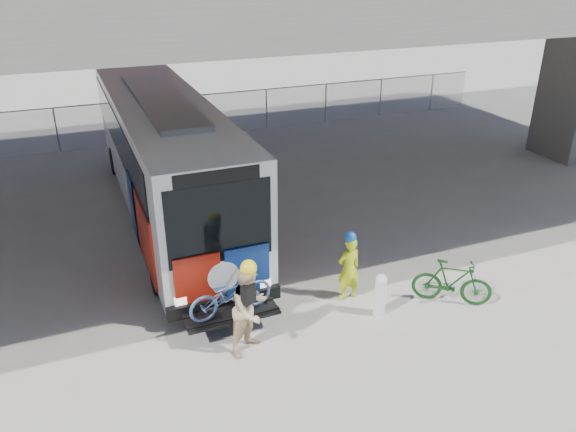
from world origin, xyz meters
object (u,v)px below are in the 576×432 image
bollard (380,293)px  bike_parked (452,282)px  bus (165,149)px  cyclist_hivis (349,267)px  cyclist_tan (250,308)px

bollard → bike_parked: bearing=-6.2°
bollard → bike_parked: 1.79m
bus → cyclist_hivis: (2.90, -6.31, -1.27)m
cyclist_tan → bollard: bearing=-30.2°
bus → bike_parked: size_ratio=7.24×
cyclist_hivis → bike_parked: size_ratio=0.97×
bike_parked → cyclist_hivis: bearing=99.9°
bus → cyclist_tan: (0.20, -7.24, -1.13)m
cyclist_hivis → bike_parked: (2.13, -1.06, -0.29)m
bollard → cyclist_tan: 3.08m
bus → bollard: bus is taller
cyclist_tan → bike_parked: 4.85m
bollard → cyclist_hivis: (-0.35, 0.86, 0.28)m
bus → cyclist_hivis: size_ratio=7.50×
bus → cyclist_tan: size_ratio=6.29×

